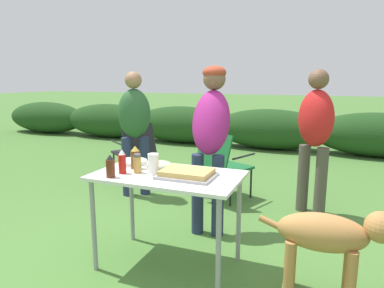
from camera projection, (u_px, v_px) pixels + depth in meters
ground_plane at (169, 264)px, 2.70m from camera, size 60.00×60.00×0.00m
shrub_hedge at (270, 129)px, 7.10m from camera, size 14.40×0.90×0.83m
folding_table at (168, 184)px, 2.58m from camera, size 1.10×0.64×0.74m
food_tray at (187, 174)px, 2.48m from camera, size 0.40×0.30×0.06m
plate_stack at (133, 162)px, 2.87m from camera, size 0.24×0.24×0.03m
mixing_bowl at (159, 165)px, 2.71m from camera, size 0.21×0.21×0.06m
paper_cup_stack at (153, 164)px, 2.54m from camera, size 0.08×0.08×0.16m
ketchup_bottle at (122, 162)px, 2.56m from camera, size 0.06×0.06×0.19m
bbq_sauce_bottle at (110, 167)px, 2.47m from camera, size 0.06×0.06×0.17m
beer_bottle at (135, 158)px, 2.71m from camera, size 0.07×0.07×0.18m
spice_jar at (137, 164)px, 2.58m from camera, size 0.06×0.06×0.15m
standing_person_in_dark_puffer at (211, 130)px, 3.16m from camera, size 0.39×0.50×1.56m
standing_person_in_red_jacket at (135, 123)px, 4.17m from camera, size 0.48×0.46×1.53m
standing_person_with_beanie at (315, 130)px, 3.57m from camera, size 0.47×0.42×1.54m
dog at (331, 237)px, 2.20m from camera, size 0.90×0.26×0.65m
camp_chair_green_behind_table at (134, 148)px, 4.88m from camera, size 0.75×0.72×0.83m
camp_chair_near_hedge at (222, 162)px, 4.05m from camera, size 0.66×0.72×0.83m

